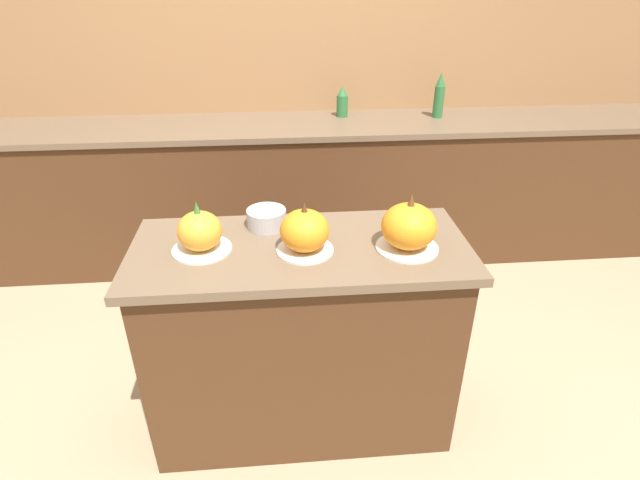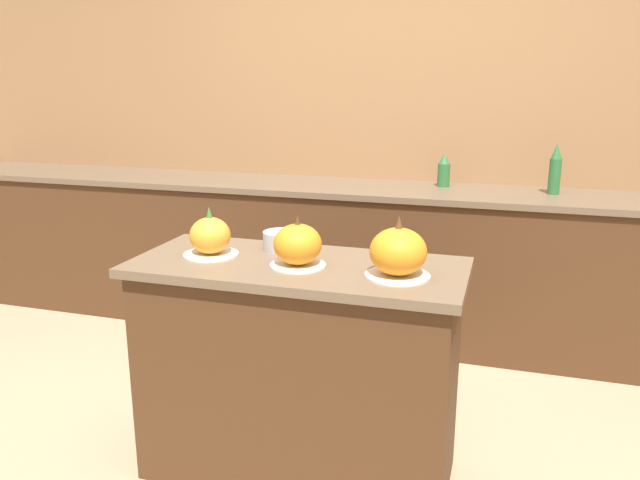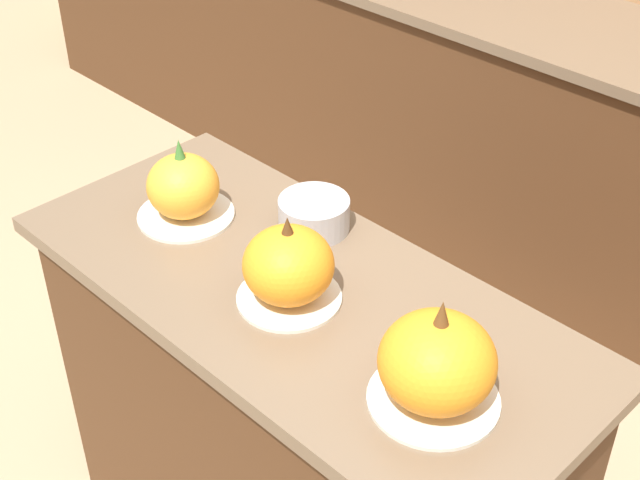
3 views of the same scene
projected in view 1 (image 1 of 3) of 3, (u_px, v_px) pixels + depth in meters
ground_plane at (304, 415)px, 2.27m from camera, size 12.00×12.00×0.00m
wall_back at (285, 61)px, 3.24m from camera, size 8.00×0.06×2.50m
kitchen_island at (302, 339)px, 2.05m from camera, size 1.26×0.55×0.88m
back_counter at (290, 192)px, 3.33m from camera, size 6.00×0.60×0.93m
pumpkin_cake_left at (200, 232)px, 1.78m from camera, size 0.22×0.22×0.19m
pumpkin_cake_center at (305, 232)px, 1.77m from camera, size 0.21×0.21×0.19m
pumpkin_cake_right at (409, 227)px, 1.78m from camera, size 0.23×0.23×0.22m
bottle_tall at (439, 96)px, 3.17m from camera, size 0.07×0.07×0.28m
bottle_short at (342, 102)px, 3.20m from camera, size 0.07×0.07×0.19m
mixing_bowl at (267, 218)px, 1.96m from camera, size 0.15×0.15×0.07m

